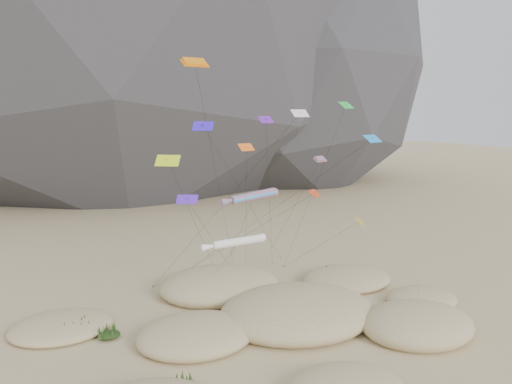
{
  "coord_description": "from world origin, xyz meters",
  "views": [
    {
      "loc": [
        -25.41,
        -40.3,
        23.11
      ],
      "look_at": [
        -0.78,
        12.0,
        13.59
      ],
      "focal_mm": 35.0,
      "sensor_mm": 36.0,
      "label": 1
    }
  ],
  "objects": [
    {
      "name": "dune_grass",
      "position": [
        -1.03,
        2.82,
        0.83
      ],
      "size": [
        40.68,
        29.45,
        1.52
      ],
      "color": "black",
      "rests_on": "ground"
    },
    {
      "name": "dunes",
      "position": [
        -1.82,
        5.22,
        0.79
      ],
      "size": [
        49.97,
        38.01,
        4.27
      ],
      "color": "#CCB789",
      "rests_on": "ground"
    },
    {
      "name": "multi_parafoil",
      "position": [
        9.46,
        14.53,
        16.58
      ],
      "size": [
        2.18,
        14.34,
        17.23
      ],
      "color": "#FF3A1A",
      "rests_on": "ground"
    },
    {
      "name": "kite_stakes",
      "position": [
        1.52,
        23.69,
        0.15
      ],
      "size": [
        21.5,
        5.79,
        0.3
      ],
      "color": "#3F2D1E",
      "rests_on": "ground"
    },
    {
      "name": "ground",
      "position": [
        0.0,
        0.0,
        0.0
      ],
      "size": [
        500.0,
        500.0,
        0.0
      ],
      "primitive_type": "plane",
      "color": "#CCB789",
      "rests_on": "ground"
    },
    {
      "name": "white_tube_kite",
      "position": [
        -5.53,
        6.96,
        9.29
      ],
      "size": [
        7.11,
        13.92,
        10.0
      ],
      "color": "silver",
      "rests_on": "ground"
    },
    {
      "name": "orange_parafoil",
      "position": [
        -7.88,
        12.2,
        27.82
      ],
      "size": [
        12.32,
        16.51,
        28.69
      ],
      "color": "orange",
      "rests_on": "ground"
    },
    {
      "name": "delta_kites",
      "position": [
        1.07,
        10.17,
        17.56
      ],
      "size": [
        27.72,
        22.54,
        24.13
      ],
      "color": "#C1E017",
      "rests_on": "ground"
    },
    {
      "name": "rainbow_tube_kite",
      "position": [
        -0.63,
        13.55,
        12.8
      ],
      "size": [
        7.85,
        13.42,
        13.67
      ],
      "color": "#FF341A",
      "rests_on": "ground"
    }
  ]
}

